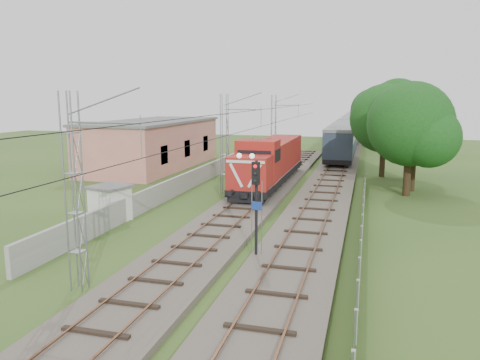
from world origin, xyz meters
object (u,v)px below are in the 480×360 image
(coach_rake, at_px, (351,126))
(relay_hut, at_px, (110,203))
(locomotive, at_px, (270,161))
(signal_post, at_px, (256,193))

(coach_rake, bearing_deg, relay_hut, -101.65)
(locomotive, height_order, relay_hut, locomotive)
(coach_rake, height_order, relay_hut, coach_rake)
(signal_post, xyz_separation_m, relay_hut, (-10.56, 4.68, -2.18))
(signal_post, height_order, relay_hut, signal_post)
(coach_rake, distance_m, signal_post, 64.84)
(signal_post, bearing_deg, relay_hut, 156.09)
(locomotive, relative_size, signal_post, 3.59)
(coach_rake, bearing_deg, locomotive, -96.17)
(locomotive, distance_m, signal_post, 18.89)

